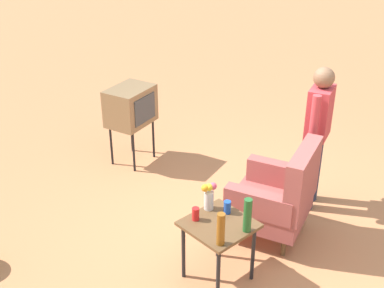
% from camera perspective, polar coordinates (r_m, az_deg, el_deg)
% --- Properties ---
extents(ground_plane, '(60.00, 60.00, 0.00)m').
position_cam_1_polar(ground_plane, '(5.40, 7.73, -10.16)').
color(ground_plane, '#C17A4C').
extents(armchair, '(0.99, 1.00, 1.06)m').
position_cam_1_polar(armchair, '(5.13, 9.85, -5.77)').
color(armchair, brown).
rests_on(armchair, ground).
extents(side_table, '(0.56, 0.56, 0.62)m').
position_cam_1_polar(side_table, '(4.52, 3.07, -9.94)').
color(side_table, black).
rests_on(side_table, ground).
extents(tv_on_stand, '(0.70, 0.60, 1.03)m').
position_cam_1_polar(tv_on_stand, '(6.41, -7.01, 4.27)').
color(tv_on_stand, black).
rests_on(tv_on_stand, ground).
extents(person_standing, '(0.53, 0.34, 1.64)m').
position_cam_1_polar(person_standing, '(5.54, 14.11, 1.58)').
color(person_standing, '#2D3347').
rests_on(person_standing, ground).
extents(soda_can_blue, '(0.07, 0.07, 0.12)m').
position_cam_1_polar(soda_can_blue, '(4.57, 4.04, -7.19)').
color(soda_can_blue, blue).
rests_on(soda_can_blue, side_table).
extents(bottle_tall_amber, '(0.07, 0.07, 0.30)m').
position_cam_1_polar(bottle_tall_amber, '(4.15, 3.30, -9.66)').
color(bottle_tall_amber, brown).
rests_on(bottle_tall_amber, side_table).
extents(bottle_wine_green, '(0.07, 0.07, 0.32)m').
position_cam_1_polar(bottle_wine_green, '(4.31, 6.35, -8.07)').
color(bottle_wine_green, '#1E5623').
rests_on(bottle_wine_green, side_table).
extents(soda_can_red, '(0.07, 0.07, 0.12)m').
position_cam_1_polar(soda_can_red, '(4.47, 0.42, -7.97)').
color(soda_can_red, red).
rests_on(soda_can_red, side_table).
extents(flower_vase, '(0.15, 0.10, 0.27)m').
position_cam_1_polar(flower_vase, '(4.57, 1.94, -5.82)').
color(flower_vase, silver).
rests_on(flower_vase, side_table).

